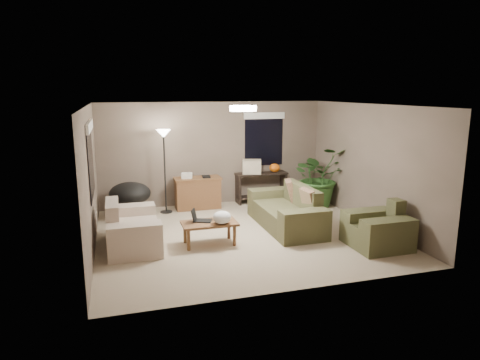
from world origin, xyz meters
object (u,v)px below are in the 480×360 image
object	(u,v)px
main_sofa	(287,213)
floor_lamp	(164,144)
console_table	(261,185)
cat_scratching_post	(320,200)
loveseat	(131,230)
papasan_chair	(130,197)
armchair	(378,231)
coffee_table	(209,225)
houseplant	(319,183)
desk	(198,193)

from	to	relation	value
main_sofa	floor_lamp	xyz separation A→B (m)	(-2.28, 1.78, 1.30)
console_table	cat_scratching_post	size ratio (longest dim) A/B	2.60
loveseat	papasan_chair	xyz separation A→B (m)	(0.06, 1.81, 0.17)
armchair	coffee_table	size ratio (longest dim) A/B	1.00
main_sofa	floor_lamp	distance (m)	3.17
main_sofa	armchair	world-z (taller)	same
console_table	houseplant	xyz separation A→B (m)	(1.22, -0.75, 0.14)
armchair	papasan_chair	xyz separation A→B (m)	(-4.19, 3.09, 0.17)
console_table	papasan_chair	bearing A→B (deg)	-171.52
loveseat	armchair	world-z (taller)	same
loveseat	cat_scratching_post	world-z (taller)	loveseat
desk	floor_lamp	xyz separation A→B (m)	(-0.77, -0.13, 1.22)
coffee_table	console_table	bearing A→B (deg)	53.78
main_sofa	armchair	distance (m)	1.89
cat_scratching_post	coffee_table	bearing A→B (deg)	-152.58
console_table	main_sofa	bearing A→B (deg)	-93.84
armchair	desk	xyz separation A→B (m)	(-2.62, 3.44, 0.08)
cat_scratching_post	loveseat	bearing A→B (deg)	-164.07
coffee_table	houseplant	distance (m)	3.63
main_sofa	papasan_chair	distance (m)	3.45
main_sofa	armchair	xyz separation A→B (m)	(1.11, -1.53, 0.00)
desk	console_table	distance (m)	1.65
armchair	houseplant	world-z (taller)	houseplant
coffee_table	cat_scratching_post	world-z (taller)	cat_scratching_post
floor_lamp	cat_scratching_post	distance (m)	3.86
armchair	cat_scratching_post	world-z (taller)	armchair
console_table	papasan_chair	xyz separation A→B (m)	(-3.22, -0.48, 0.03)
desk	houseplant	world-z (taller)	houseplant
coffee_table	console_table	xyz separation A→B (m)	(1.91, 2.60, 0.08)
cat_scratching_post	armchair	bearing A→B (deg)	-93.01
desk	papasan_chair	distance (m)	1.61
main_sofa	cat_scratching_post	bearing A→B (deg)	38.72
main_sofa	papasan_chair	size ratio (longest dim) A/B	2.36
main_sofa	coffee_table	size ratio (longest dim) A/B	2.20
loveseat	papasan_chair	size ratio (longest dim) A/B	1.72
coffee_table	console_table	world-z (taller)	console_table
coffee_table	desk	xyz separation A→B (m)	(0.26, 2.47, 0.02)
loveseat	floor_lamp	xyz separation A→B (m)	(0.86, 2.03, 1.30)
coffee_table	papasan_chair	world-z (taller)	papasan_chair
console_table	houseplant	world-z (taller)	houseplant
desk	floor_lamp	distance (m)	1.45
coffee_table	cat_scratching_post	bearing A→B (deg)	27.42
desk	houseplant	size ratio (longest dim) A/B	0.75
main_sofa	coffee_table	bearing A→B (deg)	-162.26
console_table	floor_lamp	world-z (taller)	floor_lamp
armchair	floor_lamp	bearing A→B (deg)	135.66
loveseat	desk	size ratio (longest dim) A/B	1.45
houseplant	console_table	bearing A→B (deg)	148.25
armchair	floor_lamp	xyz separation A→B (m)	(-3.39, 3.31, 1.30)
loveseat	houseplant	bearing A→B (deg)	18.89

